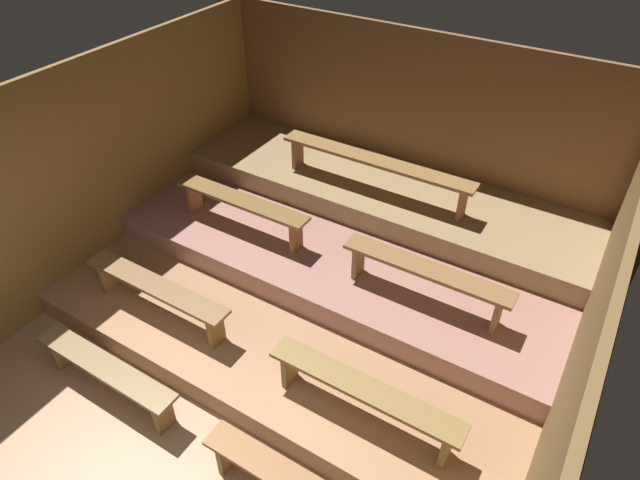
{
  "coord_description": "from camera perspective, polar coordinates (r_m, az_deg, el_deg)",
  "views": [
    {
      "loc": [
        2.29,
        -0.96,
        4.35
      ],
      "look_at": [
        -0.2,
        3.11,
        0.59
      ],
      "focal_mm": 30.98,
      "sensor_mm": 36.0,
      "label": 1
    }
  ],
  "objects": [
    {
      "name": "ground",
      "position": [
        6.0,
        -1.71,
        -8.77
      ],
      "size": [
        5.79,
        5.68,
        0.08
      ],
      "primitive_type": "cube",
      "color": "#A17C5B"
    },
    {
      "name": "bench_upper_center",
      "position": [
        6.39,
        5.72,
        7.8
      ],
      "size": [
        2.37,
        0.24,
        0.42
      ],
      "color": "olive",
      "rests_on": "platform_upper"
    },
    {
      "name": "wall_back",
      "position": [
        7.03,
        9.31,
        11.25
      ],
      "size": [
        5.79,
        0.06,
        2.43
      ],
      "primitive_type": "cube",
      "color": "brown",
      "rests_on": "ground"
    },
    {
      "name": "wall_left",
      "position": [
        6.67,
        -20.6,
        7.65
      ],
      "size": [
        0.06,
        5.68,
        2.43
      ],
      "primitive_type": "cube",
      "color": "olive",
      "rests_on": "ground"
    },
    {
      "name": "bench_middle_right",
      "position": [
        5.34,
        10.87,
        -3.49
      ],
      "size": [
        1.68,
        0.24,
        0.42
      ],
      "color": "olive",
      "rests_on": "platform_middle"
    },
    {
      "name": "platform_lower",
      "position": [
        6.2,
        0.97,
        -4.6
      ],
      "size": [
        4.99,
        3.8,
        0.26
      ],
      "primitive_type": "cube",
      "color": "#A5754F",
      "rests_on": "ground"
    },
    {
      "name": "bench_lower_right",
      "position": [
        4.67,
        4.55,
        -15.5
      ],
      "size": [
        1.71,
        0.24,
        0.42
      ],
      "color": "olive",
      "rests_on": "platform_lower"
    },
    {
      "name": "wall_right",
      "position": [
        4.62,
        25.62,
        -9.28
      ],
      "size": [
        0.06,
        5.68,
        2.43
      ],
      "primitive_type": "cube",
      "color": "brown",
      "rests_on": "ground"
    },
    {
      "name": "bench_middle_left",
      "position": [
        6.21,
        -8.09,
        3.58
      ],
      "size": [
        1.68,
        0.24,
        0.42
      ],
      "color": "olive",
      "rests_on": "platform_middle"
    },
    {
      "name": "platform_middle",
      "position": [
        6.45,
        3.79,
        0.28
      ],
      "size": [
        4.99,
        2.57,
        0.26
      ],
      "primitive_type": "cube",
      "color": "#A77367",
      "rests_on": "platform_lower"
    },
    {
      "name": "platform_upper",
      "position": [
        6.77,
        6.47,
        4.86
      ],
      "size": [
        4.99,
        1.3,
        0.26
      ],
      "primitive_type": "cube",
      "color": "#9B7F55",
      "rests_on": "platform_middle"
    },
    {
      "name": "bench_floor_left",
      "position": [
        5.48,
        -21.23,
        -12.53
      ],
      "size": [
        1.58,
        0.24,
        0.42
      ],
      "color": "olive",
      "rests_on": "ground"
    },
    {
      "name": "bench_lower_left",
      "position": [
        5.69,
        -16.54,
        -5.03
      ],
      "size": [
        1.71,
        0.24,
        0.42
      ],
      "color": "olive",
      "rests_on": "platform_lower"
    }
  ]
}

